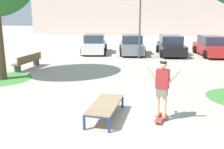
{
  "coord_description": "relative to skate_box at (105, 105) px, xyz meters",
  "views": [
    {
      "loc": [
        1.47,
        -7.07,
        3.07
      ],
      "look_at": [
        0.32,
        1.35,
        1.0
      ],
      "focal_mm": 39.57,
      "sensor_mm": 36.0,
      "label": 1
    }
  ],
  "objects": [
    {
      "name": "park_bench",
      "position": [
        -5.58,
        6.34,
        0.03
      ],
      "size": [
        0.7,
        2.43,
        0.83
      ],
      "color": "brown",
      "rests_on": "ground"
    },
    {
      "name": "car_grey",
      "position": [
        0.05,
        12.8,
        0.28
      ],
      "size": [
        2.28,
        4.37,
        1.5
      ],
      "color": "slate",
      "rests_on": "ground"
    },
    {
      "name": "grass_patch_near_left",
      "position": [
        -5.76,
        3.92,
        -0.41
      ],
      "size": [
        2.81,
        2.81,
        0.01
      ],
      "primitive_type": "cylinder",
      "color": "#47893D",
      "rests_on": "ground"
    },
    {
      "name": "car_white",
      "position": [
        -3.0,
        12.88,
        0.28
      ],
      "size": [
        2.3,
        4.38,
        1.5
      ],
      "color": "silver",
      "rests_on": "ground"
    },
    {
      "name": "skate_box",
      "position": [
        0.0,
        0.0,
        0.0
      ],
      "size": [
        0.95,
        1.97,
        0.46
      ],
      "color": "navy",
      "rests_on": "ground"
    },
    {
      "name": "car_black",
      "position": [
        3.09,
        12.7,
        0.28
      ],
      "size": [
        2.13,
        4.31,
        1.5
      ],
      "color": "black",
      "rests_on": "ground"
    },
    {
      "name": "ground_plane",
      "position": [
        -0.32,
        0.15,
        -0.41
      ],
      "size": [
        120.0,
        120.0,
        0.0
      ],
      "primitive_type": "plane",
      "color": "#B2AA9E"
    },
    {
      "name": "light_post",
      "position": [
        0.7,
        10.6,
        3.41
      ],
      "size": [
        0.36,
        0.36,
        5.83
      ],
      "color": "#4C4C51",
      "rests_on": "ground"
    },
    {
      "name": "skateboard",
      "position": [
        1.66,
        0.04,
        -0.34
      ],
      "size": [
        0.42,
        0.82,
        0.09
      ],
      "color": "#B23333",
      "rests_on": "ground"
    },
    {
      "name": "skater",
      "position": [
        1.66,
        0.05,
        0.66
      ],
      "size": [
        0.98,
        0.39,
        1.69
      ],
      "color": "beige",
      "rests_on": "skateboard"
    },
    {
      "name": "car_red",
      "position": [
        6.13,
        12.7,
        0.28
      ],
      "size": [
        2.22,
        4.35,
        1.5
      ],
      "color": "red",
      "rests_on": "ground"
    }
  ]
}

